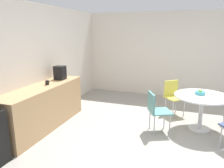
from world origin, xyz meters
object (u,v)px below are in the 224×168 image
Objects in this scene: coffee_maker at (60,73)px; round_table at (202,102)px; chair_teal at (155,108)px; chair_yellow at (173,93)px; fruit_bowl at (200,92)px; mug_white at (47,83)px.

round_table is at bearing -85.54° from coffee_maker.
coffee_maker is at bearing 85.68° from chair_teal.
fruit_bowl reaches higher than chair_yellow.
round_table is 0.97m from chair_teal.
fruit_bowl is (0.47, -0.83, 0.27)m from chair_teal.
chair_yellow is 2.78m from coffee_maker.
mug_white is at bearing 121.72° from chair_yellow.
fruit_bowl is 3.19m from mug_white.
mug_white is 0.40× the size of coffee_maker.
chair_teal is 2.59× the size of coffee_maker.
fruit_bowl is at bearing -140.96° from chair_yellow.
fruit_bowl reaches higher than round_table.
round_table is 1.33× the size of chair_yellow.
round_table is at bearing -137.21° from fruit_bowl.
coffee_maker is at bearing 111.43° from chair_yellow.
chair_yellow is 4.12× the size of fruit_bowl.
chair_teal is 2.32m from mug_white.
fruit_bowl is 1.56× the size of mug_white.
mug_white is at bearing 105.43° from fruit_bowl.
round_table is at bearing -140.70° from chair_yellow.
chair_teal is at bearing -80.38° from mug_white.
mug_white reaches higher than fruit_bowl.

